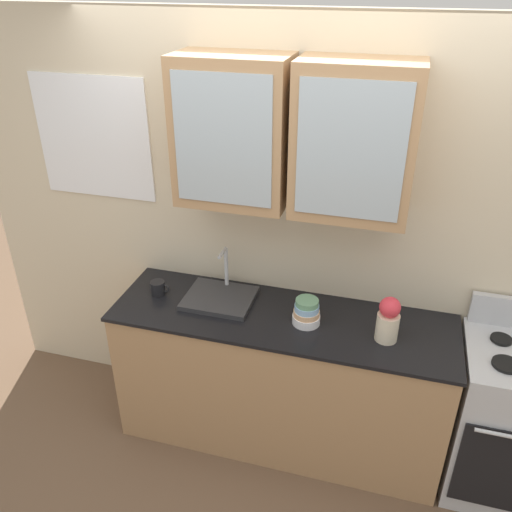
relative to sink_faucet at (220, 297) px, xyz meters
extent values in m
plane|color=brown|center=(0.39, -0.07, -0.95)|extent=(10.00, 10.00, 0.00)
cube|color=beige|center=(0.39, 0.28, 0.30)|extent=(4.12, 0.10, 2.51)
cube|color=#A87F56|center=(0.09, 0.06, 0.98)|extent=(0.58, 0.34, 0.76)
cube|color=#9EADB7|center=(0.09, -0.11, 0.98)|extent=(0.50, 0.01, 0.65)
cube|color=#A87F56|center=(0.70, 0.06, 0.98)|extent=(0.58, 0.34, 0.76)
cube|color=#9EADB7|center=(0.70, -0.11, 0.98)|extent=(0.50, 0.01, 0.65)
cube|color=white|center=(-0.84, 0.23, 0.83)|extent=(0.73, 0.01, 0.73)
cube|color=#A87F56|center=(0.39, -0.07, -0.50)|extent=(1.94, 0.57, 0.91)
cube|color=black|center=(0.39, -0.07, -0.03)|extent=(1.97, 0.60, 0.02)
cylinder|color=black|center=(1.57, -0.17, -0.01)|extent=(0.14, 0.14, 0.02)
cylinder|color=black|center=(1.57, 0.04, -0.01)|extent=(0.11, 0.11, 0.02)
cube|color=#2D2D30|center=(0.00, -0.01, -0.01)|extent=(0.40, 0.34, 0.03)
cylinder|color=silver|center=(0.00, 0.13, 0.13)|extent=(0.02, 0.02, 0.25)
cylinder|color=silver|center=(0.00, 0.07, 0.26)|extent=(0.02, 0.12, 0.02)
cylinder|color=white|center=(0.54, -0.09, 0.00)|extent=(0.16, 0.16, 0.05)
cylinder|color=#E0AD7F|center=(0.54, -0.09, 0.04)|extent=(0.15, 0.15, 0.05)
cylinder|color=#8CB7E0|center=(0.54, -0.09, 0.07)|extent=(0.14, 0.14, 0.05)
cylinder|color=#669972|center=(0.54, -0.09, 0.11)|extent=(0.13, 0.13, 0.04)
cylinder|color=beige|center=(0.98, -0.11, 0.06)|extent=(0.12, 0.12, 0.16)
sphere|color=#D8333F|center=(0.98, -0.11, 0.18)|extent=(0.11, 0.11, 0.11)
cylinder|color=black|center=(-0.38, -0.04, 0.02)|extent=(0.09, 0.09, 0.08)
torus|color=black|center=(-0.33, -0.04, 0.02)|extent=(0.05, 0.01, 0.05)
camera|label=1|loc=(0.93, -2.48, 1.74)|focal=37.17mm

